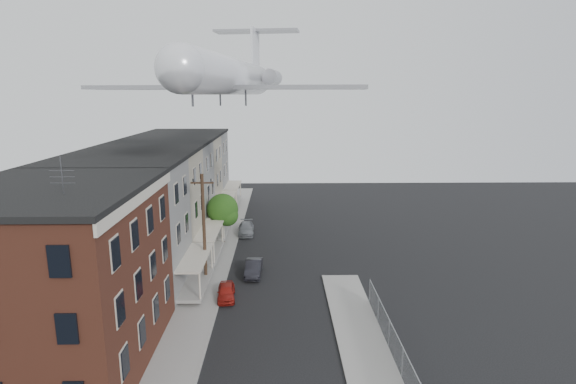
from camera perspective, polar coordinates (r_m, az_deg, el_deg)
name	(u,v)px	position (r m, az deg, el deg)	size (l,w,h in m)	color
sidewalk_left	(217,256)	(43.50, -8.96, -8.01)	(3.00, 62.00, 0.12)	gray
sidewalk_right	(370,367)	(27.40, 10.39, -21.05)	(3.00, 26.00, 0.12)	gray
curb_left	(233,256)	(43.32, -7.04, -8.02)	(0.15, 62.00, 0.14)	gray
curb_right	(344,367)	(27.17, 7.18, -21.23)	(0.15, 26.00, 0.14)	gray
corner_building	(54,277)	(28.30, -27.53, -9.58)	(10.31, 12.30, 12.15)	#321810
row_house_a	(116,228)	(36.54, -20.95, -4.28)	(11.98, 7.00, 10.30)	slate
row_house_b	(144,206)	(42.95, -17.84, -1.65)	(11.98, 7.00, 10.30)	gray
row_house_c	(163,190)	(49.53, -15.56, 0.29)	(11.98, 7.00, 10.30)	slate
row_house_d	(178,178)	(56.20, -13.81, 1.77)	(11.98, 7.00, 10.30)	gray
row_house_e	(189,169)	(62.94, -12.43, 2.93)	(11.98, 7.00, 10.30)	slate
chainlink_fence	(402,363)	(26.40, 14.33, -20.24)	(0.06, 18.06, 1.90)	gray
utility_pole	(204,227)	(36.44, -10.63, -4.45)	(1.80, 0.26, 9.00)	black
street_tree	(224,211)	(46.17, -8.16, -2.38)	(3.22, 3.20, 5.20)	black
car_near	(226,292)	(34.81, -7.85, -12.43)	(1.29, 3.20, 1.09)	#9F1C14
car_mid	(254,268)	(38.74, -4.39, -9.59)	(1.32, 3.78, 1.25)	black
car_far	(246,229)	(49.76, -5.34, -4.64)	(1.67, 4.11, 1.19)	slate
airplane	(231,76)	(39.27, -7.21, 14.42)	(22.81, 26.05, 7.49)	white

